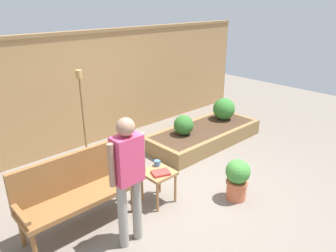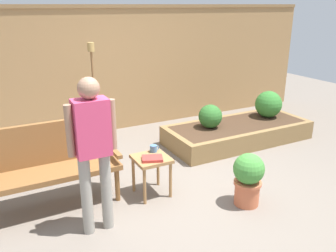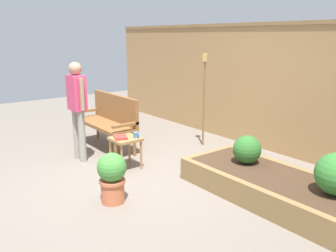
{
  "view_description": "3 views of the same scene",
  "coord_description": "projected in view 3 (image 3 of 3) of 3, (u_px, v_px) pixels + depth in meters",
  "views": [
    {
      "loc": [
        -2.88,
        -2.76,
        2.69
      ],
      "look_at": [
        0.33,
        0.69,
        0.81
      ],
      "focal_mm": 34.48,
      "sensor_mm": 36.0,
      "label": 1
    },
    {
      "loc": [
        -1.89,
        -3.22,
        2.16
      ],
      "look_at": [
        0.27,
        0.9,
        0.54
      ],
      "focal_mm": 37.41,
      "sensor_mm": 36.0,
      "label": 2
    },
    {
      "loc": [
        4.0,
        -2.41,
        1.95
      ],
      "look_at": [
        0.3,
        0.46,
        0.74
      ],
      "focal_mm": 37.77,
      "sensor_mm": 36.0,
      "label": 3
    }
  ],
  "objects": [
    {
      "name": "side_table",
      "position": [
        125.0,
        143.0,
        5.23
      ],
      "size": [
        0.4,
        0.4,
        0.48
      ],
      "color": "#9E7042",
      "rests_on": "ground_plane"
    },
    {
      "name": "raised_planter_bed",
      "position": [
        275.0,
        187.0,
        4.3
      ],
      "size": [
        2.4,
        1.0,
        0.3
      ],
      "color": "olive",
      "rests_on": "ground_plane"
    },
    {
      "name": "potted_boxwood",
      "position": [
        112.0,
        176.0,
        4.17
      ],
      "size": [
        0.35,
        0.35,
        0.62
      ],
      "color": "#C66642",
      "rests_on": "ground_plane"
    },
    {
      "name": "person_by_bench",
      "position": [
        77.0,
        103.0,
        5.46
      ],
      "size": [
        0.47,
        0.2,
        1.56
      ],
      "color": "gray",
      "rests_on": "ground_plane"
    },
    {
      "name": "tiki_torch",
      "position": [
        204.0,
        83.0,
        6.18
      ],
      "size": [
        0.1,
        0.1,
        1.64
      ],
      "color": "brown",
      "rests_on": "ground_plane"
    },
    {
      "name": "cup_on_table",
      "position": [
        136.0,
        135.0,
        5.21
      ],
      "size": [
        0.12,
        0.09,
        0.08
      ],
      "color": "teal",
      "rests_on": "side_table"
    },
    {
      "name": "ground_plane",
      "position": [
        129.0,
        178.0,
        4.98
      ],
      "size": [
        14.0,
        14.0,
        0.0
      ],
      "primitive_type": "plane",
      "color": "#70665B"
    },
    {
      "name": "shrub_near_bench",
      "position": [
        247.0,
        150.0,
        4.65
      ],
      "size": [
        0.37,
        0.37,
        0.37
      ],
      "color": "brown",
      "rests_on": "raised_planter_bed"
    },
    {
      "name": "garden_bench",
      "position": [
        110.0,
        117.0,
        6.21
      ],
      "size": [
        1.44,
        0.48,
        0.94
      ],
      "color": "brown",
      "rests_on": "ground_plane"
    },
    {
      "name": "book_on_table",
      "position": [
        121.0,
        137.0,
        5.18
      ],
      "size": [
        0.28,
        0.25,
        0.03
      ],
      "primitive_type": "cube",
      "rotation": [
        0.0,
        0.0,
        -0.37
      ],
      "color": "#B2332D",
      "rests_on": "side_table"
    },
    {
      "name": "fence_back",
      "position": [
        253.0,
        85.0,
        6.24
      ],
      "size": [
        8.4,
        0.14,
        2.16
      ],
      "color": "#A37A4C",
      "rests_on": "ground_plane"
    }
  ]
}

